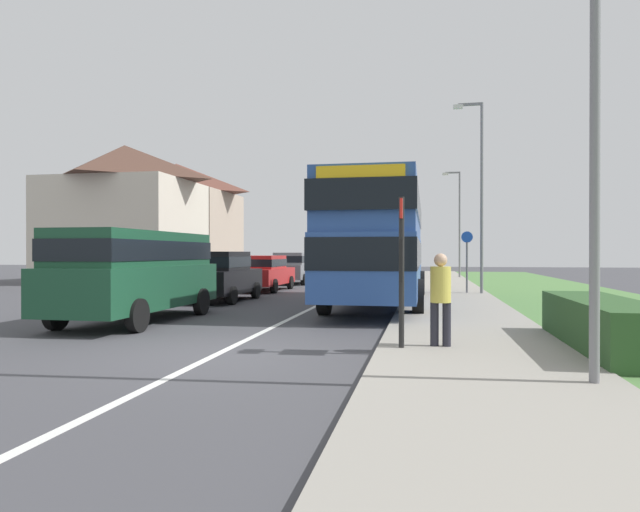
% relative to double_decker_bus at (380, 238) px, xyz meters
% --- Properties ---
extents(ground_plane, '(120.00, 120.00, 0.00)m').
position_rel_double_decker_bus_xyz_m(ground_plane, '(-1.94, -9.09, -2.14)').
color(ground_plane, '#424247').
extents(lane_marking_centre, '(0.14, 60.00, 0.01)m').
position_rel_double_decker_bus_xyz_m(lane_marking_centre, '(-1.94, -1.09, -2.14)').
color(lane_marking_centre, silver).
rests_on(lane_marking_centre, ground_plane).
extents(pavement_near_side, '(3.20, 68.00, 0.12)m').
position_rel_double_decker_bus_xyz_m(pavement_near_side, '(2.26, -3.09, -2.08)').
color(pavement_near_side, gray).
rests_on(pavement_near_side, ground_plane).
extents(grass_verge_seaward, '(6.00, 68.00, 0.08)m').
position_rel_double_decker_bus_xyz_m(grass_verge_seaward, '(6.56, -3.09, -2.10)').
color(grass_verge_seaward, '#517F42').
rests_on(grass_verge_seaward, ground_plane).
extents(roadside_hedge, '(1.10, 4.34, 0.90)m').
position_rel_double_decker_bus_xyz_m(roadside_hedge, '(4.36, -7.88, -1.69)').
color(roadside_hedge, '#2D5128').
rests_on(roadside_hedge, ground_plane).
extents(double_decker_bus, '(2.80, 11.01, 3.70)m').
position_rel_double_decker_bus_xyz_m(double_decker_bus, '(0.00, 0.00, 0.00)').
color(double_decker_bus, '#284C93').
rests_on(double_decker_bus, ground_plane).
extents(parked_van_dark_green, '(2.11, 5.50, 2.19)m').
position_rel_double_decker_bus_xyz_m(parked_van_dark_green, '(-5.47, -5.35, -0.84)').
color(parked_van_dark_green, '#19472D').
rests_on(parked_van_dark_green, ground_plane).
extents(parked_car_black, '(1.91, 4.12, 1.72)m').
position_rel_double_decker_bus_xyz_m(parked_car_black, '(-5.56, 0.51, -1.20)').
color(parked_car_black, black).
rests_on(parked_car_black, ground_plane).
extents(parked_car_red, '(2.01, 4.57, 1.56)m').
position_rel_double_decker_bus_xyz_m(parked_car_red, '(-5.65, 5.86, -1.28)').
color(parked_car_red, '#B21E1E').
rests_on(parked_car_red, ground_plane).
extents(parked_car_grey, '(1.92, 4.12, 1.69)m').
position_rel_double_decker_bus_xyz_m(parked_car_grey, '(-5.61, 11.45, -1.22)').
color(parked_car_grey, slate).
rests_on(parked_car_grey, ground_plane).
extents(pedestrian_at_stop, '(0.34, 0.34, 1.67)m').
position_rel_double_decker_bus_xyz_m(pedestrian_at_stop, '(1.69, -8.33, -1.17)').
color(pedestrian_at_stop, '#23232D').
rests_on(pedestrian_at_stop, ground_plane).
extents(bus_stop_sign, '(0.09, 0.52, 2.60)m').
position_rel_double_decker_bus_xyz_m(bus_stop_sign, '(1.06, -8.59, -0.60)').
color(bus_stop_sign, black).
rests_on(bus_stop_sign, ground_plane).
extents(cycle_route_sign, '(0.44, 0.08, 2.52)m').
position_rel_double_decker_bus_xyz_m(cycle_route_sign, '(3.03, 4.69, -0.72)').
color(cycle_route_sign, slate).
rests_on(cycle_route_sign, ground_plane).
extents(street_lamp_mid, '(1.14, 0.20, 7.48)m').
position_rel_double_decker_bus_xyz_m(street_lamp_mid, '(3.46, 4.47, 2.15)').
color(street_lamp_mid, slate).
rests_on(street_lamp_mid, ground_plane).
extents(street_lamp_far, '(1.14, 0.20, 6.88)m').
position_rel_double_decker_bus_xyz_m(street_lamp_far, '(3.46, 19.00, 1.84)').
color(street_lamp_far, slate).
rests_on(street_lamp_far, ground_plane).
extents(house_terrace_far_side, '(7.30, 12.92, 7.65)m').
position_rel_double_decker_bus_xyz_m(house_terrace_far_side, '(-14.99, 13.83, 1.68)').
color(house_terrace_far_side, beige).
rests_on(house_terrace_far_side, ground_plane).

